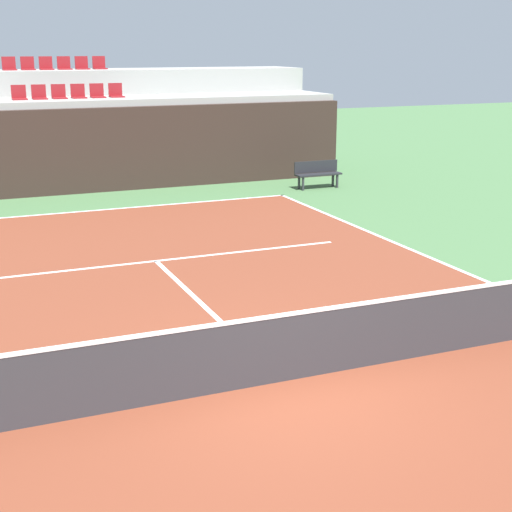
{
  "coord_description": "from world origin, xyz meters",
  "views": [
    {
      "loc": [
        -3.99,
        -8.57,
        4.38
      ],
      "look_at": [
        0.43,
        2.0,
        1.2
      ],
      "focal_mm": 53.57,
      "sensor_mm": 36.0,
      "label": 1
    }
  ],
  "objects": [
    {
      "name": "ground_plane",
      "position": [
        0.0,
        0.0,
        0.0
      ],
      "size": [
        80.0,
        80.0,
        0.0
      ],
      "primitive_type": "plane",
      "color": "#477042"
    },
    {
      "name": "court_surface",
      "position": [
        0.0,
        0.0,
        0.01
      ],
      "size": [
        11.0,
        24.0,
        0.01
      ],
      "primitive_type": "cube",
      "color": "brown",
      "rests_on": "ground_plane"
    },
    {
      "name": "baseline_far",
      "position": [
        0.0,
        11.95,
        0.01
      ],
      "size": [
        11.0,
        0.1,
        0.0
      ],
      "primitive_type": "cube",
      "color": "white",
      "rests_on": "court_surface"
    },
    {
      "name": "service_line_far",
      "position": [
        0.0,
        6.4,
        0.01
      ],
      "size": [
        8.26,
        0.1,
        0.0
      ],
      "primitive_type": "cube",
      "color": "white",
      "rests_on": "court_surface"
    },
    {
      "name": "centre_service_line",
      "position": [
        0.0,
        3.2,
        0.01
      ],
      "size": [
        0.1,
        6.4,
        0.0
      ],
      "primitive_type": "cube",
      "color": "white",
      "rests_on": "court_surface"
    },
    {
      "name": "back_wall",
      "position": [
        0.0,
        14.73,
        1.27
      ],
      "size": [
        17.36,
        0.3,
        2.55
      ],
      "primitive_type": "cube",
      "color": "#33231E",
      "rests_on": "ground_plane"
    },
    {
      "name": "stands_tier_lower",
      "position": [
        0.0,
        16.08,
        1.38
      ],
      "size": [
        17.36,
        2.4,
        2.75
      ],
      "primitive_type": "cube",
      "color": "#9E9E99",
      "rests_on": "ground_plane"
    },
    {
      "name": "stands_tier_upper",
      "position": [
        0.0,
        18.48,
        1.78
      ],
      "size": [
        17.36,
        2.4,
        3.56
      ],
      "primitive_type": "cube",
      "color": "#9E9E99",
      "rests_on": "ground_plane"
    },
    {
      "name": "seating_row_lower",
      "position": [
        -0.0,
        16.18,
        2.88
      ],
      "size": [
        3.44,
        0.44,
        0.44
      ],
      "color": "maroon",
      "rests_on": "stands_tier_lower"
    },
    {
      "name": "seating_row_upper",
      "position": [
        -0.0,
        18.58,
        3.68
      ],
      "size": [
        3.44,
        0.44,
        0.44
      ],
      "color": "maroon",
      "rests_on": "stands_tier_upper"
    },
    {
      "name": "tennis_net",
      "position": [
        0.0,
        0.0,
        0.51
      ],
      "size": [
        11.08,
        0.08,
        1.07
      ],
      "color": "black",
      "rests_on": "court_surface"
    },
    {
      "name": "player_bench",
      "position": [
        6.99,
        12.68,
        0.51
      ],
      "size": [
        1.5,
        0.4,
        0.85
      ],
      "color": "#232328",
      "rests_on": "ground_plane"
    }
  ]
}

